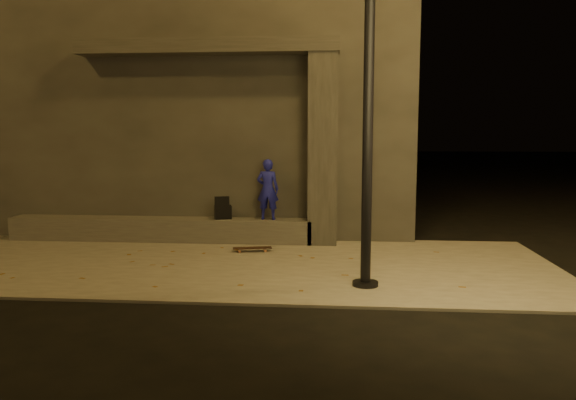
# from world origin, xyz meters

# --- Properties ---
(ground) EXTENTS (120.00, 120.00, 0.00)m
(ground) POSITION_xyz_m (0.00, 0.00, 0.00)
(ground) COLOR black
(ground) RESTS_ON ground
(sidewalk) EXTENTS (11.00, 4.40, 0.04)m
(sidewalk) POSITION_xyz_m (0.00, 2.00, 0.02)
(sidewalk) COLOR #68625B
(sidewalk) RESTS_ON ground
(building) EXTENTS (9.00, 5.10, 5.22)m
(building) POSITION_xyz_m (-1.00, 6.49, 2.61)
(building) COLOR #343230
(building) RESTS_ON ground
(ledge) EXTENTS (6.00, 0.55, 0.45)m
(ledge) POSITION_xyz_m (-1.50, 3.75, 0.27)
(ledge) COLOR #4B4844
(ledge) RESTS_ON sidewalk
(column) EXTENTS (0.55, 0.55, 3.60)m
(column) POSITION_xyz_m (1.70, 3.75, 1.84)
(column) COLOR #343230
(column) RESTS_ON sidewalk
(canopy) EXTENTS (5.00, 0.70, 0.28)m
(canopy) POSITION_xyz_m (-0.50, 3.80, 3.78)
(canopy) COLOR #343230
(canopy) RESTS_ON column
(skateboarder) EXTENTS (0.45, 0.31, 1.17)m
(skateboarder) POSITION_xyz_m (0.64, 3.75, 1.08)
(skateboarder) COLOR #191CA2
(skateboarder) RESTS_ON ledge
(backpack) EXTENTS (0.37, 0.30, 0.45)m
(backpack) POSITION_xyz_m (-0.24, 3.75, 0.64)
(backpack) COLOR black
(backpack) RESTS_ON ledge
(skateboard) EXTENTS (0.71, 0.32, 0.08)m
(skateboard) POSITION_xyz_m (0.47, 2.85, 0.10)
(skateboard) COLOR black
(skateboard) RESTS_ON sidewalk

